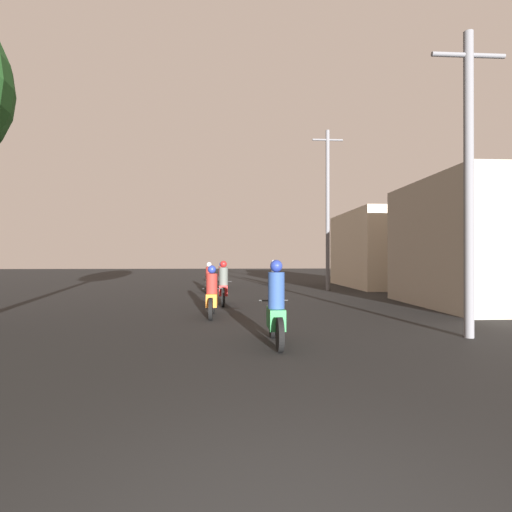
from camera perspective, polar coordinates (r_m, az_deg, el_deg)
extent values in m
cylinder|color=black|center=(8.58, 2.36, -9.53)|extent=(0.10, 0.62, 0.62)
cylinder|color=black|center=(7.32, 3.43, -11.15)|extent=(0.10, 0.62, 0.62)
cube|color=#1E6B33|center=(7.92, 2.85, -8.84)|extent=(0.30, 0.81, 0.40)
cylinder|color=black|center=(8.29, 2.52, -6.36)|extent=(0.60, 0.04, 0.04)
cylinder|color=navy|center=(7.77, 2.92, -4.91)|extent=(0.32, 0.32, 0.70)
sphere|color=navy|center=(7.75, 2.91, -1.44)|extent=(0.24, 0.24, 0.24)
cylinder|color=black|center=(12.30, -6.17, -6.74)|extent=(0.10, 0.61, 0.61)
cylinder|color=black|center=(10.98, -6.48, -7.52)|extent=(0.10, 0.61, 0.61)
cube|color=orange|center=(11.62, -6.31, -6.21)|extent=(0.30, 0.86, 0.37)
cylinder|color=black|center=(12.02, -6.22, -4.65)|extent=(0.60, 0.04, 0.04)
cylinder|color=maroon|center=(11.50, -6.33, -3.93)|extent=(0.32, 0.32, 0.57)
sphere|color=navy|center=(11.48, -6.33, -1.92)|extent=(0.24, 0.24, 0.24)
cylinder|color=black|center=(15.06, -4.62, -5.41)|extent=(0.10, 0.68, 0.68)
cylinder|color=black|center=(13.81, -4.72, -5.88)|extent=(0.10, 0.68, 0.68)
cube|color=red|center=(14.42, -4.67, -4.90)|extent=(0.30, 0.74, 0.37)
cylinder|color=black|center=(14.81, -4.64, -3.67)|extent=(0.60, 0.04, 0.04)
cylinder|color=#4C514C|center=(14.31, -4.67, -2.92)|extent=(0.32, 0.32, 0.64)
sphere|color=#A51919|center=(14.30, -4.67, -1.16)|extent=(0.24, 0.24, 0.24)
cylinder|color=black|center=(20.55, -6.61, -4.05)|extent=(0.10, 0.66, 0.66)
cylinder|color=black|center=(19.18, -6.82, -4.33)|extent=(0.10, 0.66, 0.66)
cube|color=#ADADB2|center=(19.85, -6.71, -3.72)|extent=(0.30, 0.75, 0.32)
cylinder|color=black|center=(20.28, -6.64, -2.90)|extent=(0.60, 0.04, 0.04)
cylinder|color=maroon|center=(19.76, -6.72, -2.42)|extent=(0.32, 0.32, 0.58)
sphere|color=silver|center=(19.75, -6.72, -1.22)|extent=(0.24, 0.24, 0.24)
cylinder|color=black|center=(23.37, -4.91, -3.71)|extent=(0.10, 0.56, 0.56)
cylinder|color=black|center=(21.89, -5.00, -3.95)|extent=(0.10, 0.56, 0.56)
cube|color=black|center=(22.62, -4.96, -3.39)|extent=(0.30, 0.85, 0.34)
cylinder|color=black|center=(23.09, -4.93, -2.65)|extent=(0.60, 0.04, 0.04)
cylinder|color=maroon|center=(22.52, -4.96, -2.23)|extent=(0.32, 0.32, 0.58)
sphere|color=navy|center=(22.51, -4.96, -1.19)|extent=(0.24, 0.24, 0.24)
cylinder|color=black|center=(25.80, 2.31, -3.36)|extent=(0.10, 0.58, 0.58)
cylinder|color=black|center=(24.41, 2.65, -3.54)|extent=(0.10, 0.58, 0.58)
cube|color=#1E389E|center=(25.09, 2.47, -3.02)|extent=(0.30, 0.88, 0.38)
cylinder|color=black|center=(25.53, 2.37, -2.31)|extent=(0.60, 0.04, 0.04)
cylinder|color=#2D2D33|center=(24.99, 2.50, -1.85)|extent=(0.32, 0.32, 0.64)
sphere|color=silver|center=(24.98, 2.50, -0.84)|extent=(0.24, 0.24, 0.24)
cube|color=gray|center=(16.18, 30.63, 1.56)|extent=(5.12, 5.83, 4.39)
cube|color=beige|center=(24.56, 17.24, 0.89)|extent=(4.01, 7.33, 4.36)
cylinder|color=slate|center=(9.70, 28.11, 9.00)|extent=(0.20, 0.20, 6.50)
cylinder|color=slate|center=(10.50, 28.07, 23.98)|extent=(1.60, 0.10, 0.10)
cylinder|color=slate|center=(21.11, 10.20, 6.44)|extent=(0.20, 0.20, 8.31)
cylinder|color=slate|center=(21.83, 10.19, 16.01)|extent=(1.60, 0.10, 0.10)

